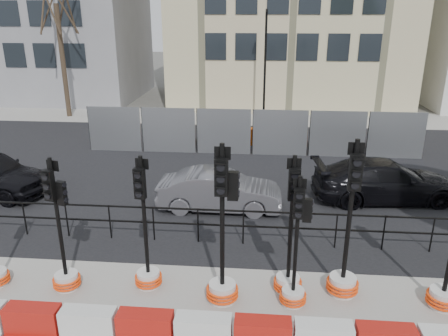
# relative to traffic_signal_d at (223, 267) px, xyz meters

# --- Properties ---
(ground) EXTENTS (120.00, 120.00, 0.00)m
(ground) POSITION_rel_traffic_signal_d_xyz_m (0.32, 1.24, -0.84)
(ground) COLOR #51514C
(ground) RESTS_ON ground
(road) EXTENTS (40.00, 14.00, 0.03)m
(road) POSITION_rel_traffic_signal_d_xyz_m (0.32, 8.24, -0.82)
(road) COLOR black
(road) RESTS_ON ground
(sidewalk_far) EXTENTS (40.00, 4.00, 0.02)m
(sidewalk_far) POSITION_rel_traffic_signal_d_xyz_m (0.32, 17.24, -0.83)
(sidewalk_far) COLOR gray
(sidewalk_far) RESTS_ON ground
(kerb_railing) EXTENTS (18.00, 0.04, 1.00)m
(kerb_railing) POSITION_rel_traffic_signal_d_xyz_m (0.32, 2.44, -0.15)
(kerb_railing) COLOR black
(kerb_railing) RESTS_ON ground
(heras_fencing) EXTENTS (14.33, 1.72, 2.00)m
(heras_fencing) POSITION_rel_traffic_signal_d_xyz_m (0.31, 11.04, -0.16)
(heras_fencing) COLOR gray
(heras_fencing) RESTS_ON ground
(lamp_post_far) EXTENTS (0.12, 0.56, 6.00)m
(lamp_post_far) POSITION_rel_traffic_signal_d_xyz_m (0.82, 16.22, 2.38)
(lamp_post_far) COLOR black
(lamp_post_far) RESTS_ON ground
(traffic_signal_b) EXTENTS (0.61, 0.61, 3.09)m
(traffic_signal_b) POSITION_rel_traffic_signal_d_xyz_m (-3.51, 0.13, -0.10)
(traffic_signal_b) COLOR silver
(traffic_signal_b) RESTS_ON ground
(traffic_signal_c) EXTENTS (0.61, 0.61, 3.10)m
(traffic_signal_c) POSITION_rel_traffic_signal_d_xyz_m (-1.72, 0.38, -0.20)
(traffic_signal_c) COLOR silver
(traffic_signal_c) RESTS_ON ground
(traffic_signal_d) EXTENTS (0.69, 0.69, 3.52)m
(traffic_signal_d) POSITION_rel_traffic_signal_d_xyz_m (0.00, 0.00, 0.00)
(traffic_signal_d) COLOR silver
(traffic_signal_d) RESTS_ON ground
(traffic_signal_e) EXTENTS (0.63, 0.63, 3.17)m
(traffic_signal_e) POSITION_rel_traffic_signal_d_xyz_m (1.40, 0.45, -0.18)
(traffic_signal_e) COLOR silver
(traffic_signal_e) RESTS_ON ground
(traffic_signal_f) EXTENTS (0.57, 0.57, 2.91)m
(traffic_signal_f) POSITION_rel_traffic_signal_d_xyz_m (1.49, 0.01, -0.15)
(traffic_signal_f) COLOR silver
(traffic_signal_f) RESTS_ON ground
(traffic_signal_g) EXTENTS (0.70, 0.70, 3.53)m
(traffic_signal_g) POSITION_rel_traffic_signal_d_xyz_m (2.58, 0.47, -0.11)
(traffic_signal_g) COLOR silver
(traffic_signal_g) RESTS_ON ground
(traffic_signal_h) EXTENTS (0.66, 0.66, 3.36)m
(traffic_signal_h) POSITION_rel_traffic_signal_d_xyz_m (4.59, 0.18, -0.15)
(traffic_signal_h) COLOR silver
(traffic_signal_h) RESTS_ON ground
(car_b) EXTENTS (1.34, 3.82, 1.26)m
(car_b) POSITION_rel_traffic_signal_d_xyz_m (-0.51, 4.60, -0.21)
(car_b) COLOR #545359
(car_b) RESTS_ON ground
(car_c) EXTENTS (2.88, 5.07, 1.36)m
(car_c) POSITION_rel_traffic_signal_d_xyz_m (4.79, 5.81, -0.16)
(car_c) COLOR black
(car_c) RESTS_ON ground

